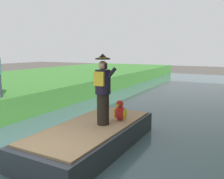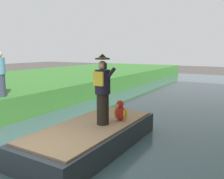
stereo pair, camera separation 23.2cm
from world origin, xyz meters
The scene contains 4 objects.
boat centered at (0.00, 1.95, 0.40)m, with size 1.82×4.21×0.61m.
person_pirate centered at (0.22, 2.14, 1.64)m, with size 0.61×0.42×1.85m.
parrot_plush centered at (0.44, 2.71, 0.95)m, with size 0.36×0.35×0.57m.
person_bystander centered at (-4.09, 2.20, 1.83)m, with size 0.34×0.34×1.60m.
Camera 2 is at (3.46, -2.89, 2.63)m, focal length 37.63 mm.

